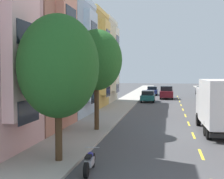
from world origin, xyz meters
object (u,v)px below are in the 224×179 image
street_tree_second (97,60)px  parked_wagon_navy (152,90)px  parked_hatchback_charcoal (201,91)px  parked_motorcycle (90,162)px  parked_pickup_forest (207,93)px  parked_wagon_black (222,101)px  street_tree_nearest (58,66)px  parked_wagon_teal (148,96)px  delivery_box_truck (221,103)px  moving_burgundy_sedan (166,92)px

street_tree_second → parked_wagon_navy: size_ratio=1.44×
parked_hatchback_charcoal → parked_motorcycle: 48.86m
parked_pickup_forest → parked_wagon_black: (0.11, -13.04, -0.02)m
street_tree_nearest → parked_hatchback_charcoal: street_tree_nearest is taller
parked_wagon_teal → parked_hatchback_charcoal: same height
parked_pickup_forest → parked_wagon_navy: bearing=138.7°
parked_wagon_navy → parked_wagon_black: bearing=-67.2°
parked_motorcycle → parked_wagon_navy: bearing=89.4°
street_tree_second → parked_motorcycle: bearing=-79.8°
delivery_box_truck → parked_wagon_navy: size_ratio=1.58×
parked_wagon_navy → parked_wagon_black: 22.28m
delivery_box_truck → parked_motorcycle: 12.00m
parked_pickup_forest → moving_burgundy_sedan: moving_burgundy_sedan is taller
parked_motorcycle → parked_pickup_forest: bearing=77.0°
street_tree_nearest → moving_burgundy_sedan: 37.64m
parked_wagon_navy → parked_motorcycle: 46.51m
street_tree_nearest → parked_motorcycle: 4.36m
parked_pickup_forest → parked_wagon_teal: parked_pickup_forest is taller
delivery_box_truck → parked_hatchback_charcoal: delivery_box_truck is taller
street_tree_nearest → delivery_box_truck: (8.21, 8.84, -2.32)m
parked_pickup_forest → parked_wagon_navy: parked_pickup_forest is taller
parked_wagon_navy → street_tree_nearest: bearing=-92.7°
moving_burgundy_sedan → parked_motorcycle: (-2.95, -38.30, -0.58)m
street_tree_nearest → delivery_box_truck: bearing=47.1°
parked_pickup_forest → moving_burgundy_sedan: (-6.04, -0.72, 0.16)m
parked_wagon_teal → parked_hatchback_charcoal: bearing=60.8°
street_tree_nearest → parked_wagon_black: size_ratio=1.37×
parked_wagon_teal → parked_wagon_black: bearing=-38.4°
street_tree_nearest → parked_wagon_navy: street_tree_nearest is taller
parked_pickup_forest → moving_burgundy_sedan: 6.08m
parked_motorcycle → delivery_box_truck: bearing=56.6°
moving_burgundy_sedan → parked_motorcycle: 38.41m
street_tree_second → parked_hatchback_charcoal: (10.63, 38.82, -4.09)m
parked_wagon_teal → parked_motorcycle: 32.82m
delivery_box_truck → parked_wagon_teal: 23.71m
parked_wagon_black → parked_motorcycle: bearing=-109.3°
street_tree_second → delivery_box_truck: size_ratio=0.91×
parked_wagon_teal → street_tree_second: bearing=-95.2°
parked_wagon_black → parked_wagon_teal: bearing=141.6°
street_tree_nearest → delivery_box_truck: 12.29m
parked_pickup_forest → parked_hatchback_charcoal: bearing=90.1°
street_tree_nearest → moving_burgundy_sedan: size_ratio=1.34×
moving_burgundy_sedan → parked_motorcycle: size_ratio=2.34×
street_tree_second → parked_wagon_navy: 37.58m
street_tree_nearest → parked_pickup_forest: (10.64, 37.93, -3.47)m
parked_wagon_black → moving_burgundy_sedan: size_ratio=0.98×
street_tree_second → parked_motorcycle: 10.35m
delivery_box_truck → moving_burgundy_sedan: (-3.61, 28.37, -0.99)m
delivery_box_truck → street_tree_second: bearing=-175.0°
parked_wagon_teal → parked_wagon_black: 11.01m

